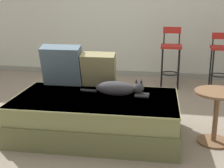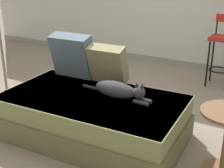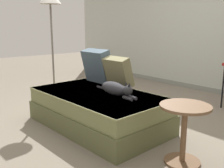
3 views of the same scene
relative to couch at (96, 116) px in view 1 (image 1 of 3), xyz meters
The scene contains 10 objects.
ground_plane 0.45m from the couch, 90.00° to the left, with size 16.00×16.00×0.00m, color slate.
wall_back_panel 2.86m from the couch, 90.00° to the left, with size 8.00×0.10×2.60m, color #B7BCB2.
wall_baseboard_trim 2.60m from the couch, 90.00° to the left, with size 8.00×0.02×0.09m, color gray.
couch is the anchor object (origin of this frame).
throw_pillow_corner 0.74m from the couch, 142.47° to the left, with size 0.45×0.27×0.47m.
throw_pillow_middle 0.56m from the couch, 98.14° to the left, with size 0.39×0.25×0.40m.
cat 0.37m from the couch, 24.95° to the left, with size 0.74×0.19×0.19m.
bar_stool_near_window 2.16m from the couch, 69.58° to the left, with size 0.32×0.32×0.94m.
bar_stool_by_doorway 2.52m from the couch, 53.16° to the left, with size 0.32×0.32×0.87m.
side_table 1.20m from the couch, ahead, with size 0.44×0.44×0.54m.
Camera 1 is at (0.71, -3.34, 1.41)m, focal length 50.00 mm.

